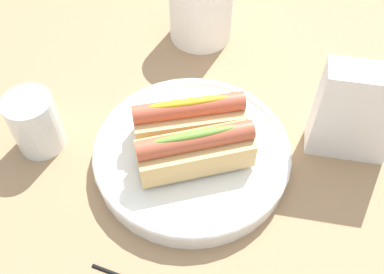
{
  "coord_description": "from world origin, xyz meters",
  "views": [
    {
      "loc": [
        0.1,
        -0.36,
        0.52
      ],
      "look_at": [
        0.03,
        0.0,
        0.05
      ],
      "focal_mm": 41.6,
      "sensor_mm": 36.0,
      "label": 1
    }
  ],
  "objects_px": {
    "serving_bowl": "(192,153)",
    "paper_towel_roll": "(201,4)",
    "hotdog_back": "(189,118)",
    "hotdog_front": "(195,150)",
    "napkin_box": "(357,113)",
    "water_glass": "(36,126)"
  },
  "relations": [
    {
      "from": "serving_bowl",
      "to": "hotdog_front",
      "type": "height_order",
      "value": "hotdog_front"
    },
    {
      "from": "hotdog_front",
      "to": "napkin_box",
      "type": "relative_size",
      "value": 1.05
    },
    {
      "from": "hotdog_back",
      "to": "paper_towel_roll",
      "type": "distance_m",
      "value": 0.25
    },
    {
      "from": "paper_towel_roll",
      "to": "serving_bowl",
      "type": "bearing_deg",
      "value": -82.15
    },
    {
      "from": "hotdog_back",
      "to": "water_glass",
      "type": "bearing_deg",
      "value": -170.29
    },
    {
      "from": "paper_towel_roll",
      "to": "hotdog_back",
      "type": "bearing_deg",
      "value": -83.43
    },
    {
      "from": "napkin_box",
      "to": "hotdog_back",
      "type": "bearing_deg",
      "value": -170.55
    },
    {
      "from": "hotdog_back",
      "to": "water_glass",
      "type": "xyz_separation_m",
      "value": [
        -0.21,
        -0.04,
        -0.02
      ]
    },
    {
      "from": "paper_towel_roll",
      "to": "hotdog_front",
      "type": "bearing_deg",
      "value": -81.1
    },
    {
      "from": "hotdog_back",
      "to": "paper_towel_roll",
      "type": "relative_size",
      "value": 1.18
    },
    {
      "from": "paper_towel_roll",
      "to": "napkin_box",
      "type": "xyz_separation_m",
      "value": [
        0.25,
        -0.21,
        0.01
      ]
    },
    {
      "from": "water_glass",
      "to": "napkin_box",
      "type": "relative_size",
      "value": 0.6
    },
    {
      "from": "hotdog_front",
      "to": "napkin_box",
      "type": "xyz_separation_m",
      "value": [
        0.2,
        0.09,
        0.01
      ]
    },
    {
      "from": "napkin_box",
      "to": "serving_bowl",
      "type": "bearing_deg",
      "value": -163.5
    },
    {
      "from": "hotdog_front",
      "to": "paper_towel_roll",
      "type": "relative_size",
      "value": 1.17
    },
    {
      "from": "hotdog_front",
      "to": "hotdog_back",
      "type": "distance_m",
      "value": 0.06
    },
    {
      "from": "serving_bowl",
      "to": "paper_towel_roll",
      "type": "bearing_deg",
      "value": 97.85
    },
    {
      "from": "hotdog_front",
      "to": "hotdog_back",
      "type": "xyz_separation_m",
      "value": [
        -0.02,
        0.05,
        0.0
      ]
    },
    {
      "from": "hotdog_front",
      "to": "paper_towel_roll",
      "type": "height_order",
      "value": "paper_towel_roll"
    },
    {
      "from": "paper_towel_roll",
      "to": "napkin_box",
      "type": "distance_m",
      "value": 0.33
    },
    {
      "from": "serving_bowl",
      "to": "paper_towel_roll",
      "type": "xyz_separation_m",
      "value": [
        -0.04,
        0.28,
        0.05
      ]
    },
    {
      "from": "serving_bowl",
      "to": "paper_towel_roll",
      "type": "height_order",
      "value": "paper_towel_roll"
    }
  ]
}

